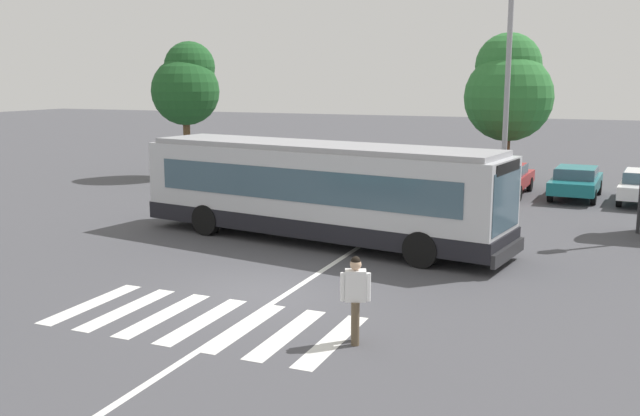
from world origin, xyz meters
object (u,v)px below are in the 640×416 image
at_px(twin_arm_street_lamp, 508,71).
at_px(background_tree_left, 187,84).
at_px(parked_car_teal, 576,181).
at_px(parked_car_red, 505,177).
at_px(parked_car_charcoal, 335,168).
at_px(parked_car_black, 448,174).
at_px(city_transit_bus, 318,191).
at_px(background_tree_right, 508,88).
at_px(parked_car_silver, 386,171).
at_px(pedestrian_crossing_street, 355,295).

height_order(twin_arm_street_lamp, background_tree_left, twin_arm_street_lamp).
height_order(parked_car_teal, background_tree_left, background_tree_left).
bearing_deg(twin_arm_street_lamp, parked_car_red, 96.61).
xyz_separation_m(parked_car_charcoal, parked_car_black, (5.52, -0.11, 0.00)).
relative_size(city_transit_bus, background_tree_right, 1.72).
distance_m(parked_car_charcoal, parked_car_black, 5.52).
bearing_deg(parked_car_silver, background_tree_right, 30.17).
xyz_separation_m(parked_car_teal, background_tree_right, (-3.36, 2.71, 3.81)).
xyz_separation_m(twin_arm_street_lamp, background_tree_right, (-0.91, 6.83, -0.70)).
bearing_deg(parked_car_silver, twin_arm_street_lamp, -33.74).
xyz_separation_m(pedestrian_crossing_street, parked_car_silver, (-5.38, 19.04, -0.20)).
bearing_deg(parked_car_black, twin_arm_street_lamp, -53.02).
bearing_deg(parked_car_charcoal, pedestrian_crossing_street, -67.36).
bearing_deg(twin_arm_street_lamp, city_transit_bus, -121.13).
bearing_deg(pedestrian_crossing_street, parked_car_silver, 105.79).
bearing_deg(city_transit_bus, background_tree_left, 137.35).
bearing_deg(parked_car_teal, parked_car_black, -178.40).
relative_size(parked_car_black, parked_car_teal, 0.99).
bearing_deg(parked_car_red, parked_car_teal, 3.22).
height_order(city_transit_bus, parked_car_silver, city_transit_bus).
relative_size(pedestrian_crossing_street, background_tree_left, 0.25).
distance_m(parked_car_silver, background_tree_right, 6.91).
xyz_separation_m(parked_car_black, twin_arm_street_lamp, (2.99, -3.97, 4.51)).
distance_m(pedestrian_crossing_street, parked_car_silver, 19.79).
relative_size(parked_car_charcoal, parked_car_teal, 1.01).
bearing_deg(parked_car_black, background_tree_right, 53.99).
bearing_deg(parked_car_black, parked_car_silver, -179.34).
distance_m(city_transit_bus, parked_car_black, 11.57).
bearing_deg(city_transit_bus, parked_car_black, 82.41).
bearing_deg(twin_arm_street_lamp, parked_car_black, 126.98).
bearing_deg(background_tree_right, parked_car_red, -81.16).
relative_size(parked_car_charcoal, parked_car_silver, 1.00).
bearing_deg(pedestrian_crossing_street, city_transit_bus, 117.68).
bearing_deg(background_tree_right, parked_car_teal, -38.94).
bearing_deg(parked_car_red, parked_car_charcoal, 179.12).
relative_size(city_transit_bus, background_tree_left, 1.79).
bearing_deg(parked_car_black, city_transit_bus, -97.59).
bearing_deg(parked_car_teal, city_transit_bus, -121.00).
bearing_deg(background_tree_right, city_transit_bus, -104.15).
height_order(parked_car_silver, background_tree_right, background_tree_right).
bearing_deg(parked_car_red, city_transit_bus, -109.53).
relative_size(pedestrian_crossing_street, parked_car_black, 0.38).
height_order(city_transit_bus, background_tree_left, background_tree_left).
height_order(parked_car_black, twin_arm_street_lamp, twin_arm_street_lamp).
xyz_separation_m(parked_car_charcoal, parked_car_red, (8.05, -0.12, 0.00)).
xyz_separation_m(city_transit_bus, twin_arm_street_lamp, (4.51, 7.47, 3.69)).
relative_size(city_transit_bus, pedestrian_crossing_street, 7.16).
xyz_separation_m(parked_car_teal, twin_arm_street_lamp, (-2.45, -4.12, 4.51)).
distance_m(city_transit_bus, background_tree_right, 15.05).
relative_size(parked_car_silver, twin_arm_street_lamp, 0.55).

